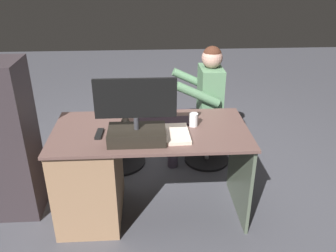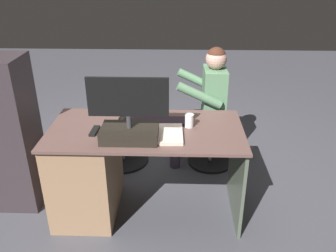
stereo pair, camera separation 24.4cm
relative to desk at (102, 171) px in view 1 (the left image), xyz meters
name	(u,v)px [view 1 (the left image)]	position (x,y,z in m)	size (l,w,h in m)	color
ground_plane	(152,183)	(-0.38, -0.37, -0.39)	(10.00, 10.00, 0.00)	#47474F
desk	(102,171)	(0.00, 0.00, 0.00)	(1.42, 0.71, 0.73)	brown
monitor	(136,123)	(-0.29, 0.16, 0.47)	(0.54, 0.25, 0.44)	black
keyboard	(163,121)	(-0.48, -0.11, 0.36)	(0.42, 0.14, 0.02)	black
computer_mouse	(125,121)	(-0.19, -0.13, 0.36)	(0.06, 0.10, 0.04)	#2F2721
cup	(193,120)	(-0.70, -0.04, 0.39)	(0.07, 0.07, 0.10)	white
tv_remote	(99,134)	(-0.02, 0.06, 0.35)	(0.04, 0.15, 0.02)	black
notebook_binder	(173,134)	(-0.54, 0.10, 0.36)	(0.22, 0.30, 0.02)	beige
office_chair_teddy	(118,141)	(-0.06, -0.74, -0.14)	(0.52, 0.52, 0.46)	black
teddy_bear	(116,108)	(-0.06, -0.76, 0.20)	(0.21, 0.21, 0.30)	tan
visitor_chair	(208,136)	(-0.94, -0.74, -0.12)	(0.44, 0.44, 0.46)	black
person	(201,97)	(-0.86, -0.74, 0.30)	(0.50, 0.48, 1.16)	#567F5A
equipment_rack	(3,142)	(0.72, -0.09, 0.23)	(0.44, 0.36, 1.24)	#31292D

